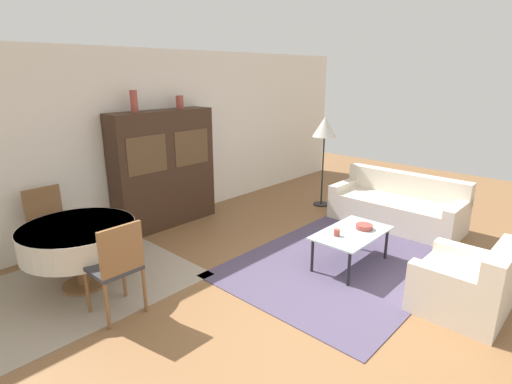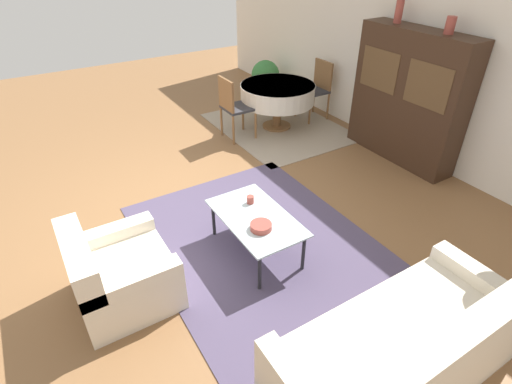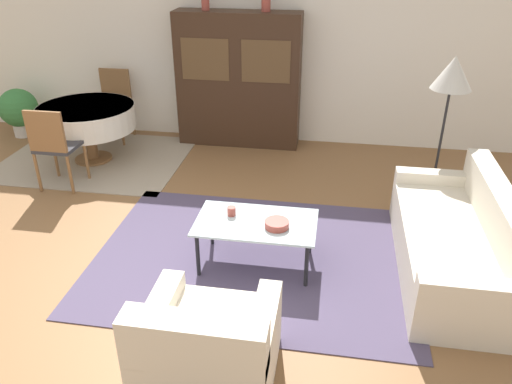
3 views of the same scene
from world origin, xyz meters
name	(u,v)px [view 3 (image 3 of 3)]	position (x,y,z in m)	size (l,w,h in m)	color
ground_plane	(139,285)	(0.00, 0.00, 0.00)	(14.00, 14.00, 0.00)	brown
wall_back	(225,43)	(0.00, 3.63, 1.35)	(10.00, 0.06, 2.70)	silver
area_rug	(254,257)	(0.91, 0.57, 0.01)	(2.94, 2.22, 0.01)	#4C425B
dining_rug	(96,159)	(-1.57, 2.47, 0.01)	(2.37, 1.86, 0.01)	gray
couch	(458,244)	(2.72, 0.66, 0.29)	(0.87, 1.98, 0.80)	beige
armchair	(208,349)	(0.85, -0.91, 0.29)	(0.87, 0.83, 0.77)	beige
coffee_table	(256,226)	(0.95, 0.47, 0.41)	(1.07, 0.62, 0.44)	black
display_cabinet	(239,80)	(0.23, 3.38, 0.91)	(1.68, 0.41, 1.81)	#382316
dining_table	(87,118)	(-1.58, 2.44, 0.60)	(1.23, 1.23, 0.74)	brown
dining_chair_near	(54,143)	(-1.58, 1.60, 0.58)	(0.44, 0.44, 0.99)	brown
dining_chair_far	(114,100)	(-1.58, 3.27, 0.58)	(0.44, 0.44, 0.99)	brown
floor_lamp	(452,78)	(2.73, 2.09, 1.38)	(0.42, 0.42, 1.61)	black
cup	(232,211)	(0.71, 0.54, 0.50)	(0.07, 0.07, 0.08)	#9E4238
bowl	(277,224)	(1.14, 0.41, 0.49)	(0.21, 0.21, 0.06)	#9E4238
vase_short	(266,3)	(0.60, 3.38, 1.91)	(0.12, 0.12, 0.20)	#9E4238
potted_plant	(19,110)	(-3.01, 3.12, 0.40)	(0.56, 0.56, 0.71)	beige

